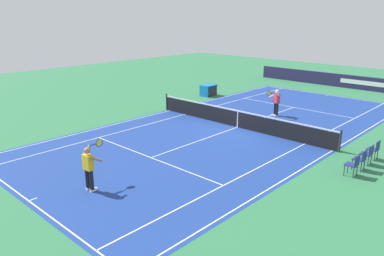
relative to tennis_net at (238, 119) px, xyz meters
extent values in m
plane|color=#2D7247|center=(0.00, 0.00, -0.49)|extent=(60.00, 60.00, 0.00)
cube|color=navy|center=(0.00, 0.00, -0.49)|extent=(24.20, 11.40, 0.00)
cube|color=white|center=(11.90, 0.00, -0.49)|extent=(0.05, 11.00, 0.01)
cube|color=white|center=(-11.90, 0.00, -0.49)|extent=(0.05, 11.00, 0.01)
cube|color=white|center=(0.00, -5.50, -0.49)|extent=(23.80, 0.05, 0.01)
cube|color=white|center=(0.00, 5.50, -0.49)|extent=(23.80, 0.05, 0.01)
cube|color=white|center=(0.00, -4.11, -0.49)|extent=(23.80, 0.05, 0.01)
cube|color=white|center=(0.00, 4.11, -0.49)|extent=(23.80, 0.05, 0.01)
cube|color=white|center=(6.40, 0.00, -0.49)|extent=(0.05, 8.22, 0.01)
cube|color=white|center=(-6.40, 0.00, -0.49)|extent=(0.05, 8.22, 0.01)
cube|color=white|center=(0.00, 0.00, -0.49)|extent=(12.80, 0.05, 0.01)
cube|color=white|center=(11.75, 0.00, -0.49)|extent=(0.30, 0.05, 0.01)
cube|color=white|center=(-11.75, 0.00, -0.49)|extent=(0.30, 0.05, 0.01)
cylinder|color=#2D2D33|center=(0.00, -5.80, 0.05)|extent=(0.10, 0.10, 1.08)
cylinder|color=#2D2D33|center=(0.00, 5.80, 0.05)|extent=(0.10, 0.10, 1.08)
cube|color=black|center=(0.00, 0.00, -0.05)|extent=(0.02, 11.60, 0.88)
cube|color=white|center=(0.00, 0.00, 0.46)|extent=(0.04, 11.60, 0.06)
cube|color=white|center=(0.00, 0.00, -0.05)|extent=(0.04, 0.06, 0.88)
cube|color=#231E47|center=(-15.90, 0.00, 0.07)|extent=(0.24, 17.00, 1.11)
cube|color=white|center=(-15.77, 1.15, 0.12)|extent=(0.01, 3.71, 0.36)
cylinder|color=black|center=(10.01, 0.97, -0.04)|extent=(0.15, 0.15, 0.74)
cube|color=white|center=(9.95, 0.97, -0.45)|extent=(0.29, 0.13, 0.09)
cylinder|color=black|center=(10.02, 0.73, -0.04)|extent=(0.15, 0.15, 0.74)
cube|color=white|center=(9.96, 0.73, -0.45)|extent=(0.29, 0.13, 0.09)
cube|color=yellow|center=(10.02, 0.85, 0.61)|extent=(0.26, 0.39, 0.56)
sphere|color=#9E704C|center=(10.02, 0.85, 1.04)|extent=(0.23, 0.23, 0.23)
cylinder|color=#9E704C|center=(9.83, 1.12, 0.74)|extent=(0.42, 0.20, 0.26)
cylinder|color=#9E704C|center=(9.86, 0.56, 0.94)|extent=(0.42, 0.24, 0.30)
cylinder|color=#232326|center=(9.55, 0.49, 1.05)|extent=(0.28, 0.05, 0.04)
torus|color=#232326|center=(9.26, 0.47, 1.05)|extent=(0.31, 0.04, 0.31)
cylinder|color=#C6D84C|center=(9.26, 0.47, 1.05)|extent=(0.27, 0.02, 0.27)
cylinder|color=black|center=(-3.68, 0.16, -0.04)|extent=(0.15, 0.15, 0.74)
cube|color=white|center=(-3.63, 0.14, -0.45)|extent=(0.30, 0.22, 0.09)
cylinder|color=black|center=(-3.57, 0.38, -0.04)|extent=(0.15, 0.15, 0.74)
cube|color=white|center=(-3.52, 0.35, -0.45)|extent=(0.30, 0.22, 0.09)
cube|color=#E03342|center=(-3.63, 0.27, 0.61)|extent=(0.39, 0.45, 0.56)
sphere|color=beige|center=(-3.63, 0.27, 1.04)|extent=(0.23, 0.23, 0.23)
cylinder|color=beige|center=(-3.60, -0.06, 0.74)|extent=(0.35, 0.36, 0.26)
cylinder|color=beige|center=(-3.34, 0.44, 0.94)|extent=(0.42, 0.15, 0.30)
cylinder|color=#232326|center=(-3.04, 0.35, 1.05)|extent=(0.27, 0.16, 0.04)
torus|color=#232326|center=(-2.78, 0.22, 1.05)|extent=(0.29, 0.16, 0.31)
cylinder|color=#C6D84C|center=(-2.78, 0.22, 1.05)|extent=(0.24, 0.13, 0.27)
sphere|color=#CCE01E|center=(-1.89, 1.68, -0.46)|extent=(0.07, 0.07, 0.07)
cylinder|color=#38383D|center=(0.06, 7.01, -0.27)|extent=(0.04, 0.04, 0.44)
cylinder|color=#38383D|center=(-0.30, 7.01, -0.27)|extent=(0.04, 0.04, 0.44)
cylinder|color=#38383D|center=(0.06, 7.37, -0.27)|extent=(0.04, 0.04, 0.44)
cylinder|color=#38383D|center=(-0.30, 7.37, -0.27)|extent=(0.04, 0.04, 0.44)
cube|color=navy|center=(-0.12, 7.19, -0.03)|extent=(0.44, 0.44, 0.04)
cube|color=navy|center=(-0.12, 7.39, 0.19)|extent=(0.44, 0.04, 0.40)
cylinder|color=#38383D|center=(0.85, 7.01, -0.27)|extent=(0.04, 0.04, 0.44)
cylinder|color=#38383D|center=(0.49, 7.01, -0.27)|extent=(0.04, 0.04, 0.44)
cylinder|color=#38383D|center=(0.85, 7.37, -0.27)|extent=(0.04, 0.04, 0.44)
cylinder|color=#38383D|center=(0.49, 7.37, -0.27)|extent=(0.04, 0.04, 0.44)
cube|color=navy|center=(0.67, 7.19, -0.03)|extent=(0.44, 0.44, 0.04)
cube|color=navy|center=(0.67, 7.39, 0.19)|extent=(0.44, 0.04, 0.40)
cylinder|color=#38383D|center=(1.65, 7.01, -0.27)|extent=(0.04, 0.04, 0.44)
cylinder|color=#38383D|center=(1.29, 7.01, -0.27)|extent=(0.04, 0.04, 0.44)
cylinder|color=#38383D|center=(1.65, 7.37, -0.27)|extent=(0.04, 0.04, 0.44)
cylinder|color=#38383D|center=(1.29, 7.37, -0.27)|extent=(0.04, 0.04, 0.44)
cube|color=navy|center=(1.47, 7.19, -0.03)|extent=(0.44, 0.44, 0.04)
cube|color=navy|center=(1.47, 7.39, 0.19)|extent=(0.44, 0.04, 0.40)
cylinder|color=#38383D|center=(2.44, 7.01, -0.27)|extent=(0.04, 0.04, 0.44)
cylinder|color=#38383D|center=(2.08, 7.01, -0.27)|extent=(0.04, 0.04, 0.44)
cylinder|color=#38383D|center=(2.44, 7.37, -0.27)|extent=(0.04, 0.04, 0.44)
cylinder|color=#38383D|center=(2.08, 7.37, -0.27)|extent=(0.04, 0.04, 0.44)
cube|color=navy|center=(2.26, 7.19, -0.03)|extent=(0.44, 0.44, 0.04)
cube|color=navy|center=(2.26, 7.39, 0.19)|extent=(0.44, 0.04, 0.40)
cube|color=#2D2D33|center=(-5.34, -6.71, -0.09)|extent=(1.10, 0.70, 0.80)
cube|color=blue|center=(-5.34, -6.71, 0.33)|extent=(1.24, 0.84, 0.06)
cube|color=blue|center=(-4.74, -6.71, -0.07)|extent=(0.06, 0.84, 0.84)
camera|label=1|loc=(16.48, 11.96, 5.64)|focal=35.12mm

